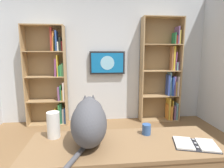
% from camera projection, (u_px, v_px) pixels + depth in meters
% --- Properties ---
extents(wall_back, '(4.52, 0.06, 2.70)m').
position_uv_depth(wall_back, '(104.00, 59.00, 3.90)').
color(wall_back, silver).
rests_on(wall_back, ground).
extents(bookshelf_left, '(0.86, 0.28, 2.22)m').
position_uv_depth(bookshelf_left, '(165.00, 75.00, 3.92)').
color(bookshelf_left, tan).
rests_on(bookshelf_left, ground).
extents(bookshelf_right, '(0.81, 0.28, 2.03)m').
position_uv_depth(bookshelf_right, '(51.00, 78.00, 3.68)').
color(bookshelf_right, tan).
rests_on(bookshelf_right, ground).
extents(wall_mounted_tv, '(0.75, 0.07, 0.48)m').
position_uv_depth(wall_mounted_tv, '(107.00, 63.00, 3.83)').
color(wall_mounted_tv, black).
extents(desk, '(1.59, 0.56, 0.74)m').
position_uv_depth(desk, '(124.00, 157.00, 1.49)').
color(desk, olive).
rests_on(desk, ground).
extents(cat, '(0.31, 0.62, 0.38)m').
position_uv_depth(cat, '(89.00, 120.00, 1.48)').
color(cat, '#4C4C51').
rests_on(cat, desk).
extents(open_binder, '(0.38, 0.30, 0.02)m').
position_uv_depth(open_binder, '(195.00, 144.00, 1.45)').
color(open_binder, '#26262B').
rests_on(open_binder, desk).
extents(paper_towel_roll, '(0.11, 0.11, 0.23)m').
position_uv_depth(paper_towel_roll, '(53.00, 125.00, 1.57)').
color(paper_towel_roll, white).
rests_on(paper_towel_roll, desk).
extents(coffee_mug, '(0.08, 0.08, 0.10)m').
position_uv_depth(coffee_mug, '(146.00, 129.00, 1.65)').
color(coffee_mug, '#335999').
rests_on(coffee_mug, desk).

